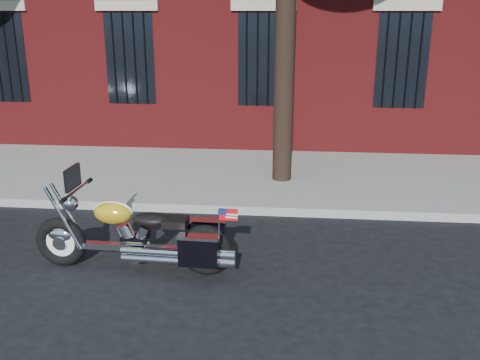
{
  "coord_description": "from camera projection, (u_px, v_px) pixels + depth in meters",
  "views": [
    {
      "loc": [
        0.62,
        -6.95,
        3.25
      ],
      "look_at": [
        -0.11,
        0.8,
        0.77
      ],
      "focal_mm": 40.0,
      "sensor_mm": 36.0,
      "label": 1
    }
  ],
  "objects": [
    {
      "name": "motorcycle",
      "position": [
        142.0,
        238.0,
        6.84
      ],
      "size": [
        2.72,
        0.82,
        1.38
      ],
      "rotation": [
        0.0,
        0.0,
        -0.04
      ],
      "color": "black",
      "rests_on": "ground"
    },
    {
      "name": "sidewalk",
      "position": [
        257.0,
        176.0,
        10.71
      ],
      "size": [
        40.0,
        3.6,
        0.15
      ],
      "primitive_type": "cube",
      "color": "gray",
      "rests_on": "ground"
    },
    {
      "name": "ground",
      "position": [
        242.0,
        248.0,
        7.64
      ],
      "size": [
        120.0,
        120.0,
        0.0
      ],
      "primitive_type": "plane",
      "color": "black",
      "rests_on": "ground"
    },
    {
      "name": "curb",
      "position": [
        250.0,
        209.0,
        8.92
      ],
      "size": [
        40.0,
        0.16,
        0.15
      ],
      "primitive_type": "cube",
      "color": "gray",
      "rests_on": "ground"
    }
  ]
}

